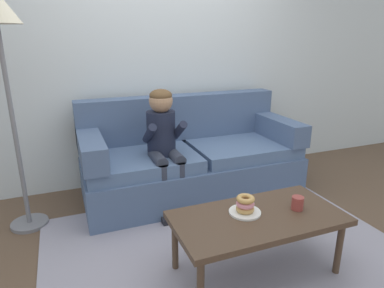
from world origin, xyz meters
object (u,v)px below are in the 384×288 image
at_px(donut, 245,209).
at_px(mug, 297,203).
at_px(couch, 190,160).
at_px(person_child, 164,138).
at_px(coffee_table, 258,221).

bearing_deg(donut, mug, -12.91).
height_order(couch, donut, couch).
height_order(couch, person_child, person_child).
height_order(person_child, donut, person_child).
bearing_deg(couch, mug, -80.01).
xyz_separation_m(person_child, mug, (0.58, -1.15, -0.20)).
height_order(coffee_table, donut, donut).
distance_m(coffee_table, person_child, 1.20).
bearing_deg(donut, person_child, 101.81).
bearing_deg(coffee_table, person_child, 104.46).
distance_m(donut, mug, 0.36).
bearing_deg(mug, couch, 99.99).
xyz_separation_m(couch, mug, (0.24, -1.36, 0.13)).
height_order(couch, mug, couch).
xyz_separation_m(couch, person_child, (-0.34, -0.21, 0.33)).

